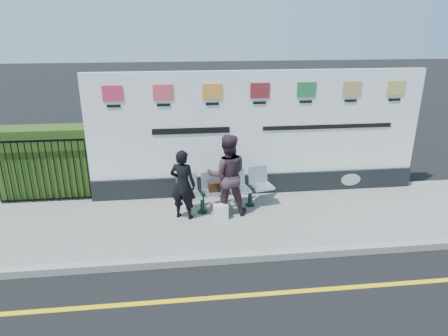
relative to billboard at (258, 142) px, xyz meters
name	(u,v)px	position (x,y,z in m)	size (l,w,h in m)	color
ground	(271,294)	(-0.50, -3.85, -1.42)	(80.00, 80.00, 0.00)	black
pavement	(246,219)	(-0.50, -1.35, -1.36)	(14.00, 3.00, 0.12)	gray
kerb	(259,256)	(-0.50, -2.85, -1.35)	(14.00, 0.18, 0.14)	gray
yellow_line	(271,294)	(-0.50, -3.85, -1.42)	(14.00, 0.10, 0.01)	yellow
billboard	(258,142)	(0.00, 0.00, 0.00)	(8.00, 0.30, 3.00)	black
hedge	(47,162)	(-5.08, 0.45, -0.45)	(2.35, 0.70, 1.70)	#2B4916
railing	(42,171)	(-5.08, 0.00, -0.53)	(2.05, 0.06, 1.54)	black
bench	(227,199)	(-0.86, -0.89, -1.07)	(2.19, 0.57, 0.47)	#B0B4B9
woman_left	(183,185)	(-1.85, -1.20, -0.53)	(0.56, 0.37, 1.55)	black
woman_right	(227,175)	(-0.88, -1.10, -0.39)	(0.88, 0.69, 1.82)	#3A252E
handbag_brown	(215,187)	(-1.14, -0.95, -0.73)	(0.27, 0.11, 0.21)	black
carrier_bag_white	(221,212)	(-1.05, -1.35, -1.14)	(0.32, 0.19, 0.32)	silver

